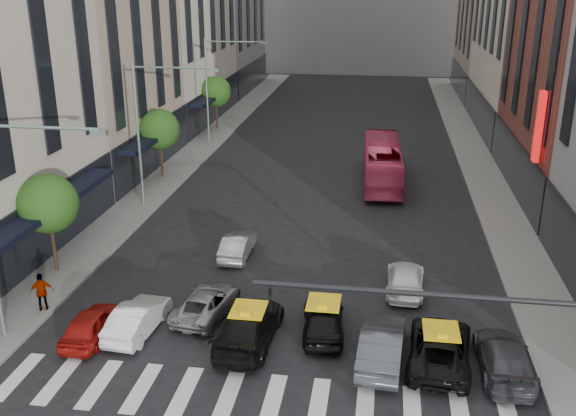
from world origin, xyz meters
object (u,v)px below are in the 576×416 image
at_px(streetlamp_near, 5,202).
at_px(taxi_center, 323,318).
at_px(streetlamp_far, 217,77).
at_px(streetlamp_mid, 152,116).
at_px(bus, 382,163).
at_px(taxi_left, 249,326).
at_px(car_white_front, 138,318).
at_px(car_red, 91,324).
at_px(pedestrian_far, 42,292).

bearing_deg(streetlamp_near, taxi_center, 10.45).
distance_m(streetlamp_near, streetlamp_far, 32.00).
relative_size(streetlamp_far, taxi_center, 2.17).
height_order(streetlamp_mid, streetlamp_far, same).
relative_size(streetlamp_far, bus, 0.85).
bearing_deg(taxi_left, car_white_front, 1.66).
height_order(streetlamp_near, car_white_front, streetlamp_near).
xyz_separation_m(streetlamp_near, car_white_front, (4.35, 1.17, -5.24)).
bearing_deg(streetlamp_far, car_red, -85.21).
distance_m(car_white_front, taxi_center, 7.67).
height_order(streetlamp_far, pedestrian_far, streetlamp_far).
bearing_deg(streetlamp_far, taxi_center, -68.16).
bearing_deg(taxi_center, pedestrian_far, -4.98).
distance_m(car_white_front, taxi_left, 4.71).
bearing_deg(car_red, streetlamp_near, 8.97).
distance_m(streetlamp_near, pedestrian_far, 5.34).
relative_size(streetlamp_mid, taxi_center, 2.17).
xyz_separation_m(streetlamp_near, bus, (14.08, 23.35, -4.42)).
xyz_separation_m(streetlamp_mid, streetlamp_far, (0.00, 16.00, 0.00)).
relative_size(taxi_left, pedestrian_far, 2.95).
bearing_deg(car_red, streetlamp_mid, -81.16).
bearing_deg(pedestrian_far, streetlamp_mid, -117.69).
bearing_deg(bus, car_white_front, 64.22).
height_order(streetlamp_mid, taxi_center, streetlamp_mid).
xyz_separation_m(car_white_front, bus, (9.73, 22.18, 0.82)).
bearing_deg(bus, taxi_left, 75.21).
relative_size(streetlamp_near, streetlamp_far, 1.00).
bearing_deg(pedestrian_far, taxi_center, 154.12).
height_order(streetlamp_far, car_white_front, streetlamp_far).
relative_size(streetlamp_far, taxi_left, 1.76).
distance_m(streetlamp_far, pedestrian_far, 30.27).
xyz_separation_m(taxi_left, taxi_center, (2.89, 1.14, -0.04)).
relative_size(streetlamp_near, car_white_front, 2.24).
bearing_deg(streetlamp_mid, bus, 27.56).
xyz_separation_m(streetlamp_far, taxi_center, (11.94, -29.80, -5.20)).
xyz_separation_m(streetlamp_mid, taxi_center, (11.94, -13.80, -5.20)).
height_order(streetlamp_near, car_red, streetlamp_near).
bearing_deg(pedestrian_far, streetlamp_near, 73.28).
relative_size(streetlamp_near, taxi_left, 1.76).
bearing_deg(streetlamp_near, car_red, 9.78).
xyz_separation_m(streetlamp_near, taxi_left, (9.06, 1.06, -5.16)).
relative_size(car_red, bus, 0.35).
distance_m(car_red, car_white_front, 1.85).
bearing_deg(streetlamp_near, streetlamp_mid, 90.00).
height_order(taxi_center, bus, bus).
relative_size(streetlamp_near, taxi_center, 2.17).
xyz_separation_m(car_red, pedestrian_far, (-3.00, 1.68, 0.38)).
bearing_deg(car_red, taxi_left, -175.41).
bearing_deg(streetlamp_mid, taxi_left, -58.77).
bearing_deg(bus, streetlamp_near, 56.82).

